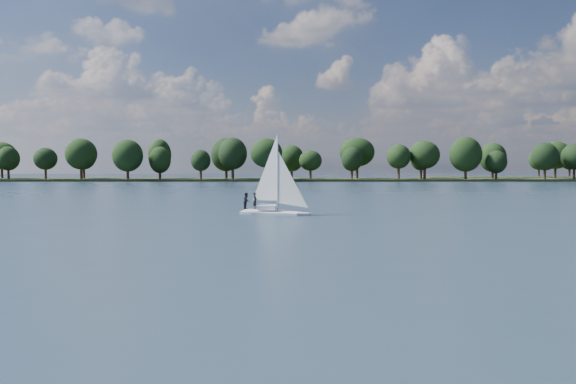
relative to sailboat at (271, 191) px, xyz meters
name	(u,v)px	position (x,y,z in m)	size (l,w,h in m)	color
ground	(326,193)	(8.19, 55.63, -2.34)	(700.00, 700.00, 0.00)	#233342
far_shore	(310,180)	(8.19, 167.63, -2.34)	(660.00, 40.00, 1.50)	black
sailboat	(271,191)	(0.00, 0.00, 0.00)	(6.61, 3.65, 8.39)	silver
treeline	(287,157)	(0.00, 163.87, 5.90)	(563.17, 74.48, 18.41)	black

